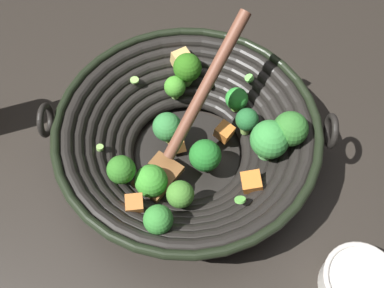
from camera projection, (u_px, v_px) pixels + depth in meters
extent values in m
plane|color=#28231E|center=(188.00, 156.00, 0.71)|extent=(4.00, 4.00, 0.00)
cylinder|color=black|center=(188.00, 155.00, 0.71)|extent=(0.18, 0.18, 0.01)
torus|color=black|center=(188.00, 150.00, 0.70)|extent=(0.23, 0.23, 0.02)
torus|color=black|center=(187.00, 147.00, 0.69)|extent=(0.26, 0.26, 0.02)
torus|color=black|center=(187.00, 144.00, 0.68)|extent=(0.28, 0.28, 0.02)
torus|color=black|center=(187.00, 140.00, 0.67)|extent=(0.31, 0.31, 0.02)
torus|color=black|center=(187.00, 137.00, 0.66)|extent=(0.34, 0.34, 0.02)
torus|color=black|center=(187.00, 133.00, 0.65)|extent=(0.37, 0.37, 0.02)
torus|color=black|center=(187.00, 129.00, 0.64)|extent=(0.39, 0.39, 0.02)
torus|color=black|center=(187.00, 126.00, 0.63)|extent=(0.41, 0.41, 0.01)
torus|color=black|center=(331.00, 131.00, 0.63)|extent=(0.02, 0.05, 0.05)
torus|color=black|center=(46.00, 120.00, 0.64)|extent=(0.02, 0.05, 0.05)
cylinder|color=#7FB452|center=(175.00, 94.00, 0.73)|extent=(0.02, 0.02, 0.01)
sphere|color=#48992D|center=(175.00, 87.00, 0.71)|extent=(0.04, 0.04, 0.04)
cylinder|color=#75A251|center=(188.00, 80.00, 0.73)|extent=(0.03, 0.03, 0.02)
sphere|color=#2E6E18|center=(187.00, 68.00, 0.71)|extent=(0.05, 0.05, 0.05)
cylinder|color=#549A4D|center=(266.00, 151.00, 0.65)|extent=(0.03, 0.03, 0.02)
sphere|color=green|center=(270.00, 139.00, 0.62)|extent=(0.06, 0.06, 0.06)
cylinder|color=#65A346|center=(153.00, 190.00, 0.65)|extent=(0.03, 0.03, 0.02)
sphere|color=green|center=(151.00, 181.00, 0.62)|extent=(0.05, 0.05, 0.05)
cylinder|color=#72B03E|center=(235.00, 107.00, 0.71)|extent=(0.02, 0.02, 0.01)
sphere|color=green|center=(237.00, 99.00, 0.69)|extent=(0.04, 0.04, 0.04)
cylinder|color=#86B653|center=(245.00, 128.00, 0.69)|extent=(0.02, 0.02, 0.02)
sphere|color=#23652F|center=(247.00, 120.00, 0.67)|extent=(0.04, 0.04, 0.04)
cylinder|color=#77AE4A|center=(168.00, 137.00, 0.69)|extent=(0.02, 0.02, 0.02)
sphere|color=#35833E|center=(167.00, 127.00, 0.67)|extent=(0.05, 0.05, 0.05)
cylinder|color=#6EB13B|center=(181.00, 202.00, 0.62)|extent=(0.02, 0.02, 0.02)
sphere|color=#45822D|center=(180.00, 194.00, 0.60)|extent=(0.04, 0.04, 0.04)
cylinder|color=#5A9E40|center=(124.00, 178.00, 0.63)|extent=(0.02, 0.02, 0.02)
sphere|color=#317623|center=(121.00, 170.00, 0.60)|extent=(0.04, 0.04, 0.04)
cylinder|color=#6FA33D|center=(159.00, 226.00, 0.58)|extent=(0.01, 0.01, 0.01)
sphere|color=#368634|center=(158.00, 220.00, 0.56)|extent=(0.04, 0.04, 0.04)
cylinder|color=#7DB955|center=(287.00, 139.00, 0.64)|extent=(0.03, 0.03, 0.02)
sphere|color=#33762C|center=(290.00, 129.00, 0.61)|extent=(0.05, 0.05, 0.05)
cylinder|color=#80C34A|center=(205.00, 165.00, 0.67)|extent=(0.02, 0.02, 0.02)
sphere|color=#227427|center=(205.00, 155.00, 0.65)|extent=(0.05, 0.05, 0.05)
cube|color=#E2B769|center=(182.00, 61.00, 0.72)|extent=(0.04, 0.04, 0.03)
cube|color=#CE7335|center=(134.00, 205.00, 0.60)|extent=(0.03, 0.03, 0.03)
cube|color=orange|center=(224.00, 132.00, 0.69)|extent=(0.03, 0.03, 0.03)
cube|color=#CA6D27|center=(252.00, 183.00, 0.62)|extent=(0.04, 0.04, 0.04)
cube|color=#C67B3B|center=(176.00, 143.00, 0.69)|extent=(0.04, 0.04, 0.03)
cylinder|color=#99D166|center=(135.00, 80.00, 0.71)|extent=(0.02, 0.02, 0.00)
cylinder|color=#6BC651|center=(249.00, 78.00, 0.69)|extent=(0.02, 0.02, 0.01)
cylinder|color=#6BC651|center=(240.00, 200.00, 0.58)|extent=(0.02, 0.02, 0.01)
cylinder|color=#56B247|center=(209.00, 85.00, 0.72)|extent=(0.01, 0.01, 0.01)
cylinder|color=#99D166|center=(100.00, 148.00, 0.65)|extent=(0.01, 0.02, 0.01)
cube|color=brown|center=(158.00, 176.00, 0.64)|extent=(0.07, 0.08, 0.01)
cylinder|color=brown|center=(206.00, 87.00, 0.61)|extent=(0.08, 0.20, 0.16)
cylinder|color=silver|center=(357.00, 284.00, 0.58)|extent=(0.10, 0.10, 0.04)
torus|color=silver|center=(363.00, 280.00, 0.56)|extent=(0.11, 0.11, 0.01)
cylinder|color=#6BC651|center=(366.00, 284.00, 0.58)|extent=(0.02, 0.02, 0.00)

